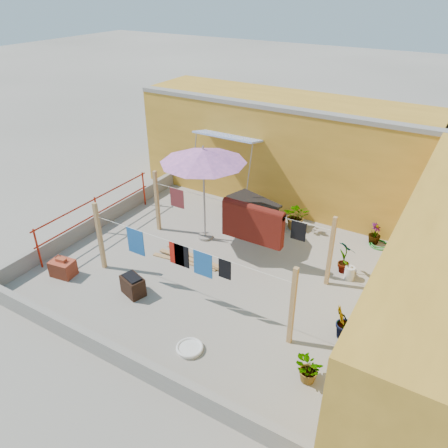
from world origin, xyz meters
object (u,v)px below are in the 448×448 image
(white_basin, at_px, (190,348))
(outdoor_table, at_px, (254,203))
(brick_stack, at_px, (63,268))
(water_jug_a, at_px, (379,293))
(brazier, at_px, (133,285))
(green_hose, at_px, (379,244))
(water_jug_b, at_px, (349,273))
(plant_back_a, at_px, (297,216))
(patio_umbrella, at_px, (203,156))

(white_basin, bearing_deg, outdoor_table, 104.08)
(brick_stack, xyz_separation_m, water_jug_a, (6.81, 3.00, -0.05))
(brazier, distance_m, green_hose, 6.60)
(white_basin, bearing_deg, water_jug_b, 62.95)
(brazier, bearing_deg, water_jug_a, 28.83)
(brazier, height_order, plant_back_a, plant_back_a)
(outdoor_table, xyz_separation_m, water_jug_b, (3.27, -1.27, -0.48))
(plant_back_a, bearing_deg, water_jug_b, -38.11)
(outdoor_table, distance_m, brazier, 4.46)
(brazier, distance_m, water_jug_b, 5.12)
(brazier, height_order, water_jug_a, brazier)
(water_jug_b, relative_size, green_hose, 0.72)
(water_jug_a, bearing_deg, patio_umbrella, 177.30)
(outdoor_table, height_order, green_hose, outdoor_table)
(brick_stack, bearing_deg, water_jug_a, 23.78)
(brick_stack, bearing_deg, brazier, 9.36)
(water_jug_a, relative_size, water_jug_b, 0.96)
(brick_stack, distance_m, water_jug_a, 7.44)
(outdoor_table, height_order, water_jug_a, outdoor_table)
(outdoor_table, relative_size, plant_back_a, 2.08)
(patio_umbrella, relative_size, white_basin, 4.97)
(brick_stack, bearing_deg, water_jug_b, 29.59)
(patio_umbrella, xyz_separation_m, brazier, (-0.07, -2.91, -2.17))
(white_basin, bearing_deg, brick_stack, 173.58)
(outdoor_table, height_order, brazier, outdoor_table)
(water_jug_a, bearing_deg, green_hose, 103.11)
(brick_stack, xyz_separation_m, white_basin, (4.04, -0.45, -0.16))
(brazier, bearing_deg, water_jug_b, 37.24)
(brick_stack, relative_size, brazier, 0.98)
(patio_umbrella, relative_size, brazier, 4.27)
(water_jug_b, distance_m, plant_back_a, 2.61)
(outdoor_table, distance_m, water_jug_a, 4.43)
(patio_umbrella, distance_m, outdoor_table, 2.40)
(brick_stack, xyz_separation_m, green_hose, (6.28, 5.30, -0.17))
(patio_umbrella, height_order, green_hose, patio_umbrella)
(patio_umbrella, distance_m, white_basin, 4.82)
(patio_umbrella, bearing_deg, white_basin, -61.18)
(brazier, bearing_deg, brick_stack, -170.64)
(white_basin, relative_size, water_jug_a, 1.49)
(brick_stack, relative_size, green_hose, 1.17)
(brazier, xyz_separation_m, plant_back_a, (2.03, 4.70, 0.17))
(patio_umbrella, height_order, outdoor_table, patio_umbrella)
(patio_umbrella, height_order, white_basin, patio_umbrella)
(brick_stack, bearing_deg, outdoor_table, 59.62)
(plant_back_a, bearing_deg, water_jug_a, -35.37)
(brick_stack, height_order, green_hose, brick_stack)
(green_hose, bearing_deg, plant_back_a, -173.13)
(brick_stack, height_order, brazier, brazier)
(white_basin, distance_m, water_jug_a, 4.43)
(outdoor_table, xyz_separation_m, brazier, (-0.81, -4.37, -0.41))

